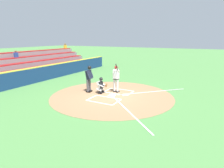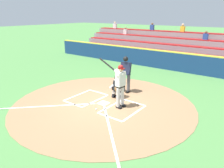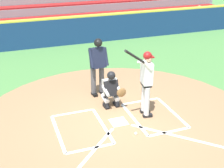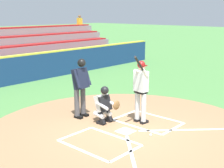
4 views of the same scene
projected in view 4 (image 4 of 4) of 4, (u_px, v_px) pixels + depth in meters
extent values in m
plane|color=#4C8442|center=(125.00, 132.00, 8.57)|extent=(120.00, 120.00, 0.00)
cylinder|color=#99704C|center=(125.00, 131.00, 8.57)|extent=(8.00, 8.00, 0.01)
cube|color=white|center=(126.00, 131.00, 8.57)|extent=(0.44, 0.44, 0.01)
cube|color=white|center=(125.00, 115.00, 9.91)|extent=(1.20, 0.08, 0.01)
cube|color=white|center=(174.00, 129.00, 8.74)|extent=(1.20, 0.08, 0.01)
cube|color=white|center=(135.00, 127.00, 8.89)|extent=(0.08, 1.80, 0.01)
cube|color=white|center=(159.00, 116.00, 9.76)|extent=(0.08, 1.80, 0.01)
cube|color=white|center=(75.00, 134.00, 8.39)|extent=(1.20, 0.08, 0.01)
cube|color=white|center=(127.00, 153.00, 7.22)|extent=(1.20, 0.08, 0.01)
cube|color=white|center=(115.00, 136.00, 8.24)|extent=(0.08, 1.80, 0.01)
cube|color=white|center=(82.00, 150.00, 7.37)|extent=(0.08, 1.80, 0.01)
cylinder|color=silver|center=(137.00, 106.00, 9.24)|extent=(0.15, 0.15, 0.84)
cube|color=black|center=(138.00, 120.00, 9.36)|extent=(0.27, 0.15, 0.09)
cylinder|color=silver|center=(144.00, 108.00, 9.04)|extent=(0.15, 0.15, 0.84)
cube|color=black|center=(144.00, 122.00, 9.17)|extent=(0.27, 0.15, 0.09)
cube|color=black|center=(141.00, 91.00, 9.03)|extent=(0.26, 0.37, 0.10)
cube|color=white|center=(141.00, 81.00, 8.96)|extent=(0.29, 0.43, 0.60)
sphere|color=tan|center=(142.00, 67.00, 8.88)|extent=(0.21, 0.21, 0.21)
sphere|color=maroon|center=(141.00, 65.00, 8.85)|extent=(0.23, 0.23, 0.23)
cube|color=maroon|center=(144.00, 65.00, 8.93)|extent=(0.13, 0.18, 0.02)
cylinder|color=white|center=(140.00, 72.00, 8.88)|extent=(0.44, 0.15, 0.21)
cylinder|color=white|center=(145.00, 73.00, 8.72)|extent=(0.27, 0.12, 0.29)
cylinder|color=black|center=(139.00, 64.00, 8.33)|extent=(0.71, 0.28, 0.53)
cylinder|color=black|center=(143.00, 71.00, 8.69)|extent=(0.09, 0.10, 0.08)
cube|color=black|center=(108.00, 120.00, 9.34)|extent=(0.13, 0.26, 0.09)
cube|color=black|center=(109.00, 116.00, 9.28)|extent=(0.13, 0.25, 0.37)
cylinder|color=silver|center=(106.00, 112.00, 9.32)|extent=(0.16, 0.36, 0.21)
cube|color=black|center=(101.00, 123.00, 9.10)|extent=(0.13, 0.26, 0.09)
cube|color=black|center=(102.00, 118.00, 9.04)|extent=(0.13, 0.25, 0.37)
cylinder|color=silver|center=(99.00, 115.00, 9.09)|extent=(0.16, 0.36, 0.21)
cube|color=silver|center=(102.00, 103.00, 9.13)|extent=(0.41, 0.37, 0.52)
cube|color=black|center=(105.00, 103.00, 9.07)|extent=(0.43, 0.23, 0.46)
sphere|color=beige|center=(104.00, 91.00, 9.01)|extent=(0.21, 0.21, 0.21)
sphere|color=black|center=(105.00, 90.00, 8.99)|extent=(0.24, 0.24, 0.24)
cylinder|color=silver|center=(111.00, 103.00, 9.18)|extent=(0.10, 0.45, 0.20)
cylinder|color=silver|center=(102.00, 106.00, 8.88)|extent=(0.10, 0.45, 0.20)
ellipsoid|color=brown|center=(116.00, 105.00, 9.06)|extent=(0.28, 0.11, 0.28)
cylinder|color=#4C4C51|center=(83.00, 100.00, 9.75)|extent=(0.16, 0.16, 0.86)
cube|color=black|center=(84.00, 115.00, 9.82)|extent=(0.16, 0.29, 0.09)
cylinder|color=#4C4C51|center=(77.00, 103.00, 9.53)|extent=(0.16, 0.16, 0.86)
cube|color=black|center=(78.00, 117.00, 9.61)|extent=(0.16, 0.29, 0.09)
cube|color=#191E33|center=(80.00, 78.00, 9.45)|extent=(0.47, 0.40, 0.66)
sphere|color=brown|center=(81.00, 63.00, 9.31)|extent=(0.22, 0.22, 0.22)
sphere|color=black|center=(81.00, 63.00, 9.30)|extent=(0.25, 0.25, 0.25)
cylinder|color=#191E33|center=(88.00, 77.00, 9.58)|extent=(0.13, 0.29, 0.56)
cylinder|color=#191E33|center=(77.00, 79.00, 9.20)|extent=(0.13, 0.29, 0.56)
sphere|color=white|center=(151.00, 135.00, 8.24)|extent=(0.07, 0.07, 0.07)
cube|color=yellow|center=(80.00, 21.00, 22.36)|extent=(0.36, 0.22, 0.46)
sphere|color=brown|center=(80.00, 16.00, 22.28)|extent=(0.20, 0.20, 0.20)
cube|color=white|center=(104.00, 51.00, 19.81)|extent=(0.36, 0.22, 0.46)
sphere|color=#9E7051|center=(104.00, 46.00, 19.73)|extent=(0.20, 0.20, 0.20)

